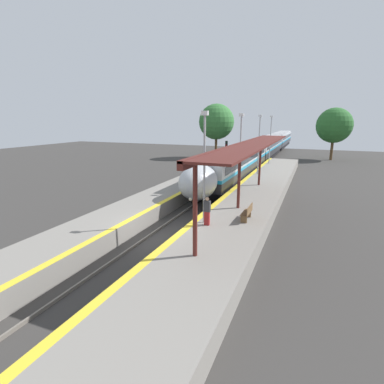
{
  "coord_description": "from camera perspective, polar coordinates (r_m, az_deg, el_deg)",
  "views": [
    {
      "loc": [
        7.9,
        -14.03,
        6.78
      ],
      "look_at": [
        0.56,
        3.84,
        2.05
      ],
      "focal_mm": 28.0,
      "sensor_mm": 36.0,
      "label": 1
    }
  ],
  "objects": [
    {
      "name": "rail_left",
      "position": [
        17.78,
        -8.66,
        -8.58
      ],
      "size": [
        0.08,
        90.0,
        0.15
      ],
      "primitive_type": "cube",
      "color": "slate",
      "rests_on": "ground_plane"
    },
    {
      "name": "lamppost_near",
      "position": [
        16.39,
        2.38,
        5.78
      ],
      "size": [
        0.36,
        0.2,
        6.17
      ],
      "color": "#9E9EA3",
      "rests_on": "platform_right"
    },
    {
      "name": "person_waiting",
      "position": [
        16.56,
        2.89,
        -3.58
      ],
      "size": [
        0.36,
        0.22,
        1.6
      ],
      "color": "maroon",
      "rests_on": "platform_right"
    },
    {
      "name": "station_canopy",
      "position": [
        19.28,
        10.86,
        8.36
      ],
      "size": [
        2.02,
        18.45,
        4.31
      ],
      "color": "#511E19",
      "rests_on": "platform_right"
    },
    {
      "name": "train",
      "position": [
        53.47,
        13.88,
        8.35
      ],
      "size": [
        2.87,
        68.32,
        3.68
      ],
      "color": "black",
      "rests_on": "ground_plane"
    },
    {
      "name": "lamppost_far",
      "position": [
        32.54,
        12.64,
        9.43
      ],
      "size": [
        0.36,
        0.2,
        6.17
      ],
      "color": "#9E9EA3",
      "rests_on": "platform_right"
    },
    {
      "name": "background_tree_left",
      "position": [
        53.86,
        4.68,
        13.19
      ],
      "size": [
        6.15,
        6.15,
        9.37
      ],
      "color": "brown",
      "rests_on": "ground_plane"
    },
    {
      "name": "platform_right",
      "position": [
        15.94,
        5.19,
        -9.47
      ],
      "size": [
        4.14,
        64.0,
        1.04
      ],
      "color": "gray",
      "rests_on": "ground_plane"
    },
    {
      "name": "rail_right",
      "position": [
        17.13,
        -4.46,
        -9.35
      ],
      "size": [
        0.08,
        90.0,
        0.15
      ],
      "primitive_type": "cube",
      "color": "slate",
      "rests_on": "ground_plane"
    },
    {
      "name": "ground_plane",
      "position": [
        17.47,
        -6.59,
        -9.19
      ],
      "size": [
        120.0,
        120.0,
        0.0
      ],
      "primitive_type": "plane",
      "color": "#383533"
    },
    {
      "name": "background_tree_right",
      "position": [
        55.83,
        25.48,
        11.37
      ],
      "size": [
        5.75,
        5.75,
        8.61
      ],
      "color": "brown",
      "rests_on": "ground_plane"
    },
    {
      "name": "platform_bench",
      "position": [
        17.73,
        10.53,
        -3.83
      ],
      "size": [
        0.44,
        1.5,
        0.89
      ],
      "color": "brown",
      "rests_on": "platform_right"
    },
    {
      "name": "lamppost_mid",
      "position": [
        24.37,
        9.19,
        8.24
      ],
      "size": [
        0.36,
        0.2,
        6.17
      ],
      "color": "#9E9EA3",
      "rests_on": "platform_right"
    },
    {
      "name": "platform_left",
      "position": [
        18.99,
        -15.33,
        -6.03
      ],
      "size": [
        3.3,
        64.0,
        1.04
      ],
      "color": "gray",
      "rests_on": "ground_plane"
    },
    {
      "name": "lamppost_farthest",
      "position": [
        40.79,
        14.72,
        10.13
      ],
      "size": [
        0.36,
        0.2,
        6.17
      ],
      "color": "#9E9EA3",
      "rests_on": "platform_right"
    },
    {
      "name": "railway_signal",
      "position": [
        38.18,
        6.53,
        7.28
      ],
      "size": [
        0.28,
        0.28,
        4.12
      ],
      "color": "#59595E",
      "rests_on": "ground_plane"
    }
  ]
}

